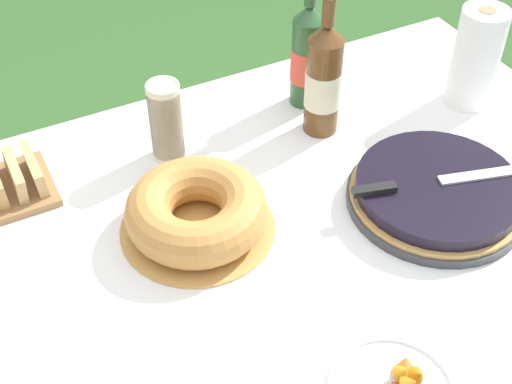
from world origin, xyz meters
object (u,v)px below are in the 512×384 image
object	(u,v)px
cider_bottle_green	(307,55)
cider_bottle_amber	(323,80)
cup_stack	(166,122)
paper_towel_roll	(476,58)
bundt_cake	(197,212)
berry_tart	(437,193)
serving_knife	(426,182)

from	to	relation	value
cider_bottle_green	cider_bottle_amber	size ratio (longest dim) A/B	0.96
cup_stack	paper_towel_roll	bearing A→B (deg)	-10.49
cider_bottle_green	bundt_cake	bearing A→B (deg)	-145.21
cider_bottle_amber	paper_towel_roll	size ratio (longest dim) A/B	1.43
cider_bottle_green	cider_bottle_amber	bearing A→B (deg)	-101.53
berry_tart	bundt_cake	distance (m)	0.49
bundt_cake	paper_towel_roll	world-z (taller)	paper_towel_roll
cider_bottle_green	paper_towel_roll	size ratio (longest dim) A/B	1.38
cider_bottle_amber	paper_towel_roll	world-z (taller)	cider_bottle_amber
bundt_cake	paper_towel_roll	distance (m)	0.77
cup_stack	cider_bottle_green	bearing A→B (deg)	6.67
paper_towel_roll	serving_knife	bearing A→B (deg)	-142.01
cider_bottle_amber	berry_tart	bearing A→B (deg)	-75.74
berry_tart	serving_knife	size ratio (longest dim) A/B	1.00
serving_knife	paper_towel_roll	world-z (taller)	paper_towel_roll
serving_knife	paper_towel_roll	size ratio (longest dim) A/B	1.50
cup_stack	paper_towel_roll	world-z (taller)	paper_towel_roll
berry_tart	cider_bottle_green	world-z (taller)	cider_bottle_green
berry_tart	cup_stack	distance (m)	0.59
cider_bottle_green	serving_knife	bearing A→B (deg)	-85.74
berry_tart	serving_knife	world-z (taller)	serving_knife
berry_tart	paper_towel_roll	bearing A→B (deg)	41.44
cup_stack	cider_bottle_amber	world-z (taller)	cider_bottle_amber
cider_bottle_green	paper_towel_roll	xyz separation A→B (m)	(0.35, -0.18, -0.01)
bundt_cake	serving_knife	bearing A→B (deg)	-18.21
cider_bottle_amber	cup_stack	bearing A→B (deg)	169.15
cider_bottle_green	paper_towel_roll	distance (m)	0.39
berry_tart	cider_bottle_amber	world-z (taller)	cider_bottle_amber
bundt_cake	cider_bottle_amber	xyz separation A→B (m)	(0.39, 0.17, 0.09)
serving_knife	cider_bottle_green	size ratio (longest dim) A/B	1.09
bundt_cake	cup_stack	bearing A→B (deg)	81.57
bundt_cake	cup_stack	size ratio (longest dim) A/B	1.64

